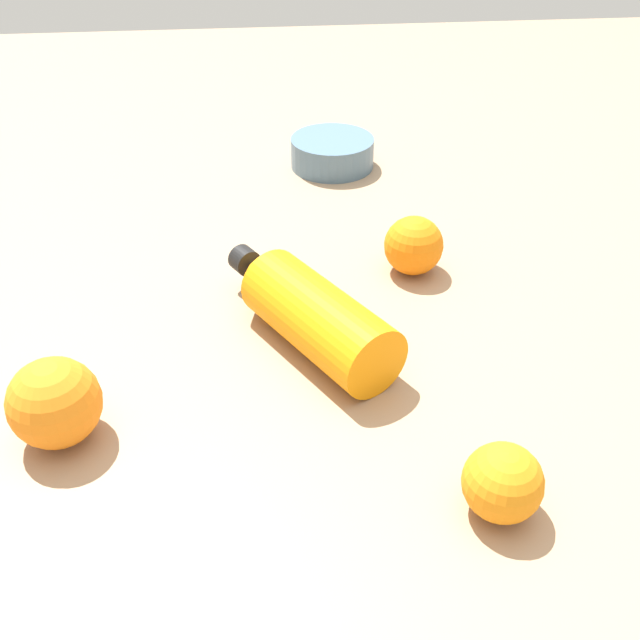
{
  "coord_description": "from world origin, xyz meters",
  "views": [
    {
      "loc": [
        -0.11,
        -0.63,
        0.48
      ],
      "look_at": [
        -0.05,
        -0.04,
        0.04
      ],
      "focal_mm": 41.12,
      "sensor_mm": 36.0,
      "label": 1
    }
  ],
  "objects_px": {
    "orange_1": "(414,246)",
    "orange_2": "(503,483)",
    "orange_0": "(55,403)",
    "water_bottle": "(307,310)",
    "ceramic_bowl": "(332,152)"
  },
  "relations": [
    {
      "from": "orange_1",
      "to": "orange_2",
      "type": "height_order",
      "value": "orange_1"
    },
    {
      "from": "orange_0",
      "to": "orange_2",
      "type": "bearing_deg",
      "value": -18.02
    },
    {
      "from": "water_bottle",
      "to": "orange_1",
      "type": "bearing_deg",
      "value": -79.93
    },
    {
      "from": "orange_1",
      "to": "water_bottle",
      "type": "bearing_deg",
      "value": -138.6
    },
    {
      "from": "orange_2",
      "to": "water_bottle",
      "type": "bearing_deg",
      "value": 119.17
    },
    {
      "from": "orange_1",
      "to": "ceramic_bowl",
      "type": "relative_size",
      "value": 0.56
    },
    {
      "from": "orange_2",
      "to": "ceramic_bowl",
      "type": "height_order",
      "value": "orange_2"
    },
    {
      "from": "orange_0",
      "to": "ceramic_bowl",
      "type": "bearing_deg",
      "value": 60.92
    },
    {
      "from": "orange_0",
      "to": "ceramic_bowl",
      "type": "height_order",
      "value": "orange_0"
    },
    {
      "from": "orange_2",
      "to": "ceramic_bowl",
      "type": "xyz_separation_m",
      "value": [
        -0.06,
        0.67,
        -0.01
      ]
    },
    {
      "from": "orange_0",
      "to": "water_bottle",
      "type": "bearing_deg",
      "value": 27.92
    },
    {
      "from": "water_bottle",
      "to": "orange_0",
      "type": "bearing_deg",
      "value": 86.59
    },
    {
      "from": "orange_0",
      "to": "ceramic_bowl",
      "type": "distance_m",
      "value": 0.63
    },
    {
      "from": "water_bottle",
      "to": "orange_0",
      "type": "xyz_separation_m",
      "value": [
        -0.23,
        -0.12,
        0.0
      ]
    },
    {
      "from": "orange_1",
      "to": "ceramic_bowl",
      "type": "height_order",
      "value": "orange_1"
    }
  ]
}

